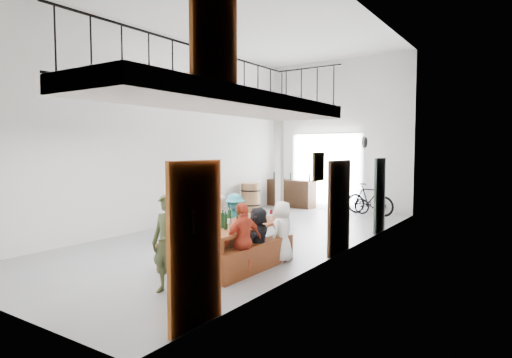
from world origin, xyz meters
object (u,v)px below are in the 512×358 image
Objects in this scene: side_bench at (198,214)px; oak_barrel at (251,197)px; bench_inner at (206,248)px; bicycle_near at (348,201)px; host_standing at (168,244)px; serving_counter at (291,193)px; tasting_table at (235,229)px.

side_bench is 2.63m from oak_barrel.
bench_inner is 7.72m from bicycle_near.
host_standing is 0.99× the size of bicycle_near.
bicycle_near reaches higher than side_bench.
bicycle_near is (-0.02, 7.72, 0.16)m from bench_inner.
oak_barrel is 0.52× the size of serving_counter.
oak_barrel is (-3.01, 6.03, 0.26)m from bench_inner.
host_standing reaches higher than oak_barrel.
tasting_table is 1.61× the size of bicycle_near.
serving_counter is at bearing 80.71° from side_bench.
host_standing reaches higher than side_bench.
tasting_table is 1.58× the size of side_bench.
bench_inner is 2.17× the size of oak_barrel.
bicycle_near is at bearing 29.43° from oak_barrel.
tasting_table is at bearing 5.56° from bench_inner.
host_standing is at bearing -62.94° from bench_inner.
host_standing is 9.58m from bicycle_near.
serving_counter is at bearing 109.62° from tasting_table.
bench_inner is at bearing -65.52° from serving_counter.
tasting_table is at bearing -40.88° from side_bench.
host_standing is at bearing -90.19° from tasting_table.
oak_barrel is 0.65× the size of bicycle_near.
oak_barrel reaches higher than tasting_table.
side_bench is at bearing 136.88° from bench_inner.
tasting_table is at bearing -58.17° from oak_barrel.
serving_counter is (-2.46, 8.01, 0.27)m from bench_inner.
oak_barrel is (0.20, 2.61, 0.29)m from side_bench.
tasting_table is 1.64× the size of host_standing.
bicycle_near reaches higher than bench_inner.
side_bench is at bearing -94.42° from oak_barrel.
host_standing is (0.06, -1.85, 0.07)m from tasting_table.
side_bench is 0.81× the size of serving_counter.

